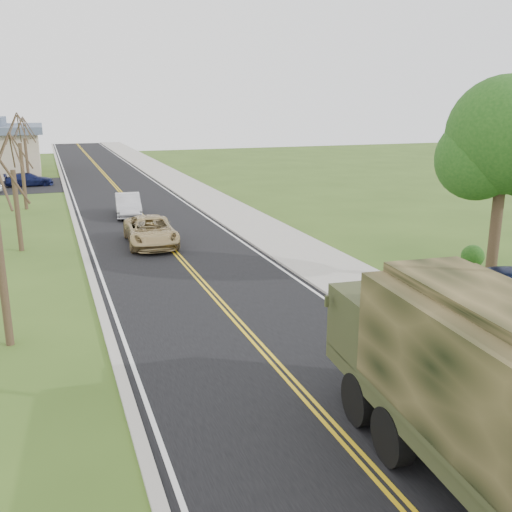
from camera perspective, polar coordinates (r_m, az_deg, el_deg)
ground at (r=11.64m, az=14.10°, el=-22.67°), size 160.00×160.00×0.00m
road at (r=48.28m, az=-13.47°, el=6.31°), size 8.00×120.00×0.01m
curb_right at (r=48.92m, az=-8.62°, el=6.73°), size 0.30×120.00×0.12m
sidewalk_right at (r=49.30m, az=-6.61°, el=6.85°), size 3.20×120.00×0.10m
curb_left at (r=47.97m, az=-18.41°, el=5.95°), size 0.30×120.00×0.10m
leafy_tree at (r=24.08m, az=23.62°, el=10.18°), size 4.83×4.50×8.10m
bare_tree_a at (r=18.06m, az=-24.21°, el=-0.43°), size 1.93×2.26×6.08m
bare_tree_b at (r=29.83m, az=-22.86°, el=5.11°), size 1.83×2.14×5.73m
bare_tree_c at (r=41.69m, az=-22.33°, el=8.11°), size 2.04×2.39×6.42m
bare_tree_d at (r=53.65m, az=-21.98°, el=9.23°), size 1.88×2.20×5.91m
military_truck at (r=11.41m, az=21.34°, el=-11.13°), size 3.33×7.91×3.85m
suv_champagne at (r=29.50m, az=-10.50°, el=2.46°), size 2.60×5.25×1.43m
sedan_silver at (r=37.40m, az=-12.67°, el=5.00°), size 1.89×4.46×1.43m
lot_car_navy at (r=53.58m, az=-21.76°, el=7.12°), size 4.15×1.98×1.17m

